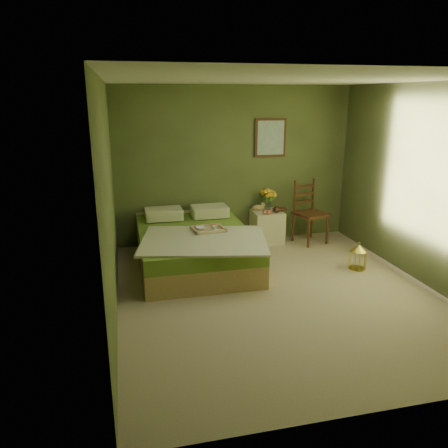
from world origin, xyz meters
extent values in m
plane|color=tan|center=(0.00, 0.00, 0.00)|extent=(4.50, 4.50, 0.00)
plane|color=silver|center=(0.00, 0.00, 2.60)|extent=(4.50, 4.50, 0.00)
plane|color=#5E6A38|center=(0.00, 2.25, 1.30)|extent=(4.00, 0.00, 4.00)
plane|color=#5E6A38|center=(-2.00, 0.00, 1.30)|extent=(0.00, 4.50, 4.50)
plane|color=#5E6A38|center=(2.00, 0.00, 1.30)|extent=(0.00, 4.50, 4.50)
cube|color=#3D1B10|center=(0.61, 2.23, 1.75)|extent=(0.54, 0.03, 0.64)
cube|color=#B5BFB0|center=(0.61, 2.21, 1.75)|extent=(0.46, 0.01, 0.56)
cube|color=tan|center=(-0.88, 1.18, 0.16)|extent=(1.59, 2.11, 0.32)
cube|color=olive|center=(-0.88, 1.18, 0.42)|extent=(1.59, 2.11, 0.21)
cube|color=beige|center=(-0.83, 0.71, 0.54)|extent=(1.89, 1.59, 0.03)
cube|color=beige|center=(-1.25, 1.92, 0.62)|extent=(0.58, 0.42, 0.17)
cube|color=beige|center=(-0.51, 1.92, 0.62)|extent=(0.58, 0.42, 0.17)
cube|color=#D4B48D|center=(-0.69, 1.09, 0.55)|extent=(0.49, 0.40, 0.04)
ellipsoid|color=#B77A38|center=(-0.57, 1.18, 0.60)|extent=(0.12, 0.07, 0.05)
cube|color=beige|center=(0.51, 1.98, 0.27)|extent=(0.49, 0.49, 0.54)
cylinder|color=silver|center=(0.56, 2.10, 0.63)|extent=(0.10, 0.10, 0.18)
ellipsoid|color=tan|center=(0.37, 2.08, 0.59)|extent=(0.21, 0.11, 0.10)
sphere|color=#DC6855|center=(0.41, 1.83, 0.58)|extent=(0.07, 0.07, 0.07)
sphere|color=#DC6855|center=(0.48, 1.81, 0.58)|extent=(0.07, 0.07, 0.07)
cube|color=#3D1B10|center=(1.21, 1.78, 0.51)|extent=(0.59, 0.59, 0.05)
cylinder|color=#3D1B10|center=(1.01, 1.58, 0.25)|extent=(0.04, 0.04, 0.51)
cylinder|color=#3D1B10|center=(1.42, 1.58, 0.25)|extent=(0.04, 0.04, 0.51)
cylinder|color=#3D1B10|center=(1.01, 1.99, 0.25)|extent=(0.04, 0.04, 0.51)
cylinder|color=#3D1B10|center=(1.42, 1.99, 0.25)|extent=(0.04, 0.04, 0.51)
cube|color=#3D1B10|center=(1.21, 1.99, 0.79)|extent=(0.40, 0.16, 0.56)
cylinder|color=gold|center=(1.40, 0.52, 0.01)|extent=(0.24, 0.24, 0.01)
cylinder|color=gold|center=(1.40, 0.52, 0.14)|extent=(0.24, 0.24, 0.27)
cone|color=gold|center=(1.40, 0.52, 0.32)|extent=(0.24, 0.24, 0.10)
imported|color=#381E0F|center=(0.69, 2.00, 0.55)|extent=(0.19, 0.23, 0.02)
imported|color=#472819|center=(0.69, 2.00, 0.57)|extent=(0.21, 0.25, 0.02)
imported|color=white|center=(-0.79, 1.14, 0.59)|extent=(0.15, 0.15, 0.03)
imported|color=white|center=(-0.61, 1.03, 0.60)|extent=(0.08, 0.08, 0.07)
camera|label=1|loc=(-1.84, -4.81, 2.42)|focal=35.00mm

